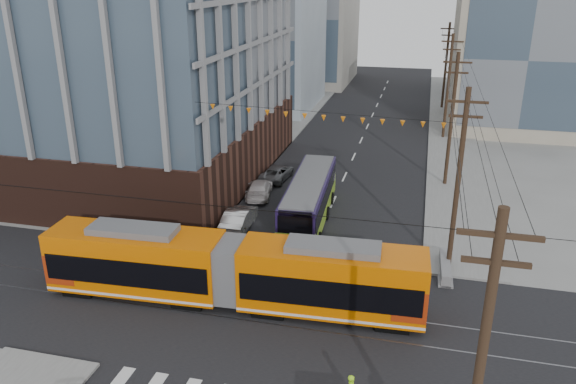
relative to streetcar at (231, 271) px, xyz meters
name	(u,v)px	position (x,y,z in m)	size (l,w,h in m)	color
ground	(260,362)	(2.89, -4.43, -1.95)	(160.00, 160.00, 0.00)	slate
office_building	(81,4)	(-19.11, 18.57, 12.35)	(30.00, 25.00, 28.60)	#381E16
bg_bldg_nw_near	(247,37)	(-14.11, 47.57, 7.05)	(18.00, 16.00, 18.00)	#8C99A5
bg_bldg_ne_near	(518,57)	(18.89, 43.57, 6.05)	(14.00, 14.00, 16.00)	gray
bg_bldg_nw_far	(303,18)	(-11.11, 67.57, 8.05)	(16.00, 18.00, 20.00)	gray
bg_bldg_ne_far	(514,46)	(20.89, 63.57, 5.05)	(16.00, 16.00, 14.00)	#8C99A5
utility_pole_near	(478,381)	(11.39, -10.43, 3.55)	(0.30, 0.30, 11.00)	black
utility_pole_far	(446,66)	(11.39, 51.57, 3.55)	(0.30, 0.30, 11.00)	black
streetcar	(231,271)	(0.00, 0.00, 0.00)	(20.23, 2.84, 3.90)	#D35B00
city_bus	(309,199)	(1.78, 11.62, -0.30)	(2.52, 11.62, 3.29)	#20133E
parked_car_silver	(239,219)	(-2.66, 9.10, -1.19)	(1.61, 4.61, 1.52)	silver
parked_car_white	(259,189)	(-3.04, 15.30, -1.29)	(1.84, 4.54, 1.32)	beige
parked_car_grey	(277,173)	(-2.71, 19.48, -1.33)	(2.05, 4.45, 1.24)	#57585B
jersey_barrier	(445,267)	(11.19, 6.13, -1.58)	(0.84, 3.72, 0.74)	gray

